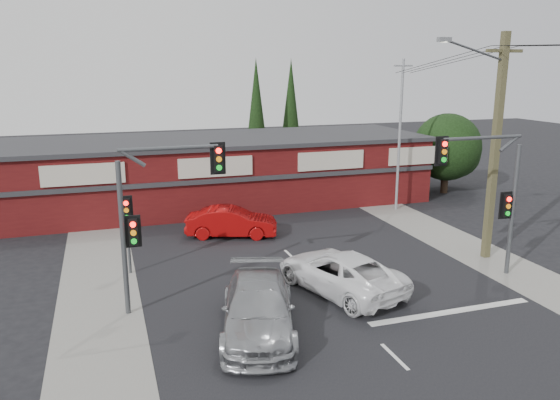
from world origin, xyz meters
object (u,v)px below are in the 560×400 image
object	(u,v)px
red_sedan	(232,222)
silver_suv	(258,309)
white_suv	(340,272)
shop_building	(219,170)
utility_pole	(494,141)

from	to	relation	value
red_sedan	silver_suv	bearing A→B (deg)	-170.16
white_suv	silver_suv	bearing A→B (deg)	12.59
silver_suv	shop_building	world-z (taller)	shop_building
white_suv	silver_suv	world-z (taller)	silver_suv
silver_suv	utility_pole	world-z (taller)	utility_pole
shop_building	utility_pole	bearing A→B (deg)	-56.24
white_suv	red_sedan	xyz separation A→B (m)	(-2.39, 8.24, -0.02)
red_sedan	utility_pole	xyz separation A→B (m)	(10.26, -6.76, 4.63)
silver_suv	utility_pole	xyz separation A→B (m)	(11.85, 3.80, 4.56)
shop_building	utility_pole	xyz separation A→B (m)	(9.36, -14.00, 3.26)
utility_pole	silver_suv	bearing A→B (deg)	-162.21
white_suv	utility_pole	bearing A→B (deg)	172.90
utility_pole	white_suv	bearing A→B (deg)	-169.39
silver_suv	utility_pole	size ratio (longest dim) A/B	0.58
silver_suv	shop_building	distance (m)	18.02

